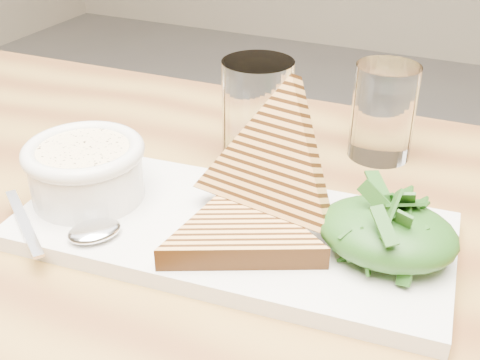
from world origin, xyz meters
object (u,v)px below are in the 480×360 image
at_px(platter, 231,231).
at_px(glass_near, 257,113).
at_px(table_top, 84,277).
at_px(soup_bowl, 87,177).
at_px(glass_far, 383,112).

bearing_deg(platter, glass_near, 104.17).
bearing_deg(table_top, platter, 37.88).
height_order(soup_bowl, glass_near, glass_near).
bearing_deg(glass_near, platter, -75.83).
distance_m(table_top, soup_bowl, 0.10).
height_order(platter, glass_near, glass_near).
relative_size(soup_bowl, glass_far, 0.99).
distance_m(soup_bowl, glass_near, 0.19).
bearing_deg(glass_far, glass_near, -149.38).
bearing_deg(glass_far, table_top, -122.27).
height_order(table_top, glass_far, glass_far).
bearing_deg(glass_near, table_top, -106.71).
distance_m(table_top, glass_near, 0.25).
height_order(soup_bowl, glass_far, glass_far).
xyz_separation_m(table_top, platter, (0.10, 0.08, 0.03)).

